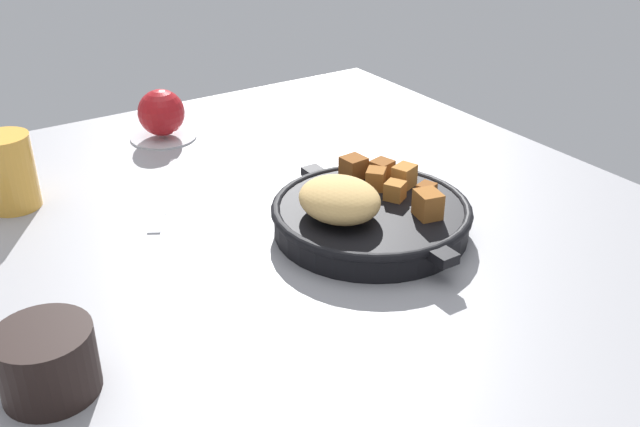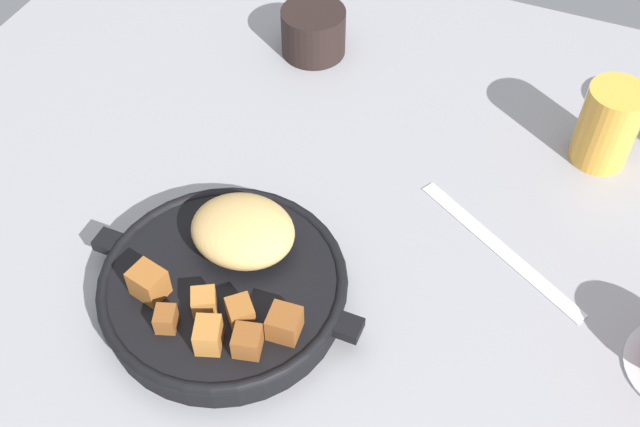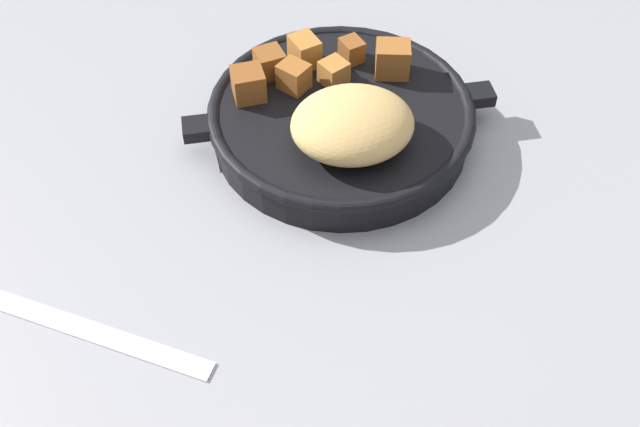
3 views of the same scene
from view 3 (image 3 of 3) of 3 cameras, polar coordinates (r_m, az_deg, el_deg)
ground_plane at (r=61.63cm, az=0.19°, el=-2.40°), size 108.19×102.05×2.40cm
cast_iron_skillet at (r=66.61cm, az=1.70°, el=7.60°), size 28.81×24.48×7.94cm
butter_knife at (r=58.49cm, az=-18.64°, el=-8.37°), size 20.39×12.65×0.36cm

